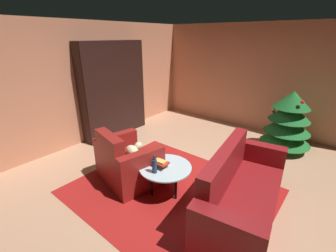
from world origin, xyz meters
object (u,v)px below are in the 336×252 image
object	(u,v)px
bookshelf_unit	(117,90)
couch_red	(241,194)
bottle_on_table	(154,166)
coffee_table	(165,169)
armchair_red	(127,163)
book_stack_on_table	(161,164)
decorated_tree	(288,121)

from	to	relation	value
bookshelf_unit	couch_red	bearing A→B (deg)	-13.50
bottle_on_table	coffee_table	bearing A→B (deg)	84.16
coffee_table	bottle_on_table	bearing A→B (deg)	-95.84
armchair_red	book_stack_on_table	distance (m)	0.71
coffee_table	bottle_on_table	xyz separation A→B (m)	(-0.02, -0.22, 0.15)
armchair_red	book_stack_on_table	world-z (taller)	armchair_red
bookshelf_unit	book_stack_on_table	size ratio (longest dim) A/B	10.11
couch_red	book_stack_on_table	size ratio (longest dim) A/B	9.63
armchair_red	couch_red	xyz separation A→B (m)	(1.80, 0.44, -0.01)
bookshelf_unit	coffee_table	bearing A→B (deg)	-24.80
book_stack_on_table	bottle_on_table	bearing A→B (deg)	-82.02
armchair_red	coffee_table	world-z (taller)	armchair_red
couch_red	book_stack_on_table	distance (m)	1.20
book_stack_on_table	decorated_tree	xyz separation A→B (m)	(1.08, 2.82, 0.12)
couch_red	coffee_table	distance (m)	1.13
couch_red	decorated_tree	bearing A→B (deg)	91.04
armchair_red	bookshelf_unit	bearing A→B (deg)	143.67
armchair_red	bottle_on_table	bearing A→B (deg)	-5.61
couch_red	decorated_tree	distance (m)	2.50
coffee_table	bottle_on_table	size ratio (longest dim) A/B	2.83
armchair_red	couch_red	world-z (taller)	couch_red
couch_red	book_stack_on_table	bearing A→B (deg)	-163.37
armchair_red	coffee_table	bearing A→B (deg)	11.79
bookshelf_unit	couch_red	xyz separation A→B (m)	(3.56, -0.85, -0.78)
couch_red	decorated_tree	xyz separation A→B (m)	(-0.04, 2.48, 0.33)
coffee_table	decorated_tree	bearing A→B (deg)	69.46
bookshelf_unit	coffee_table	world-z (taller)	bookshelf_unit
couch_red	coffee_table	xyz separation A→B (m)	(-1.08, -0.29, 0.11)
couch_red	bottle_on_table	distance (m)	1.24
coffee_table	decorated_tree	world-z (taller)	decorated_tree
bottle_on_table	book_stack_on_table	bearing A→B (deg)	97.98
coffee_table	book_stack_on_table	size ratio (longest dim) A/B	3.63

